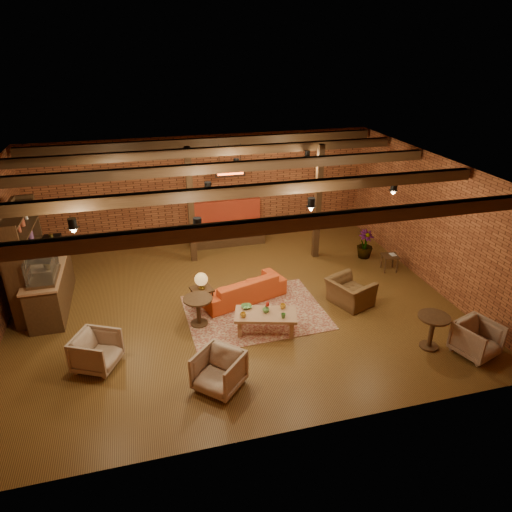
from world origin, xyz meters
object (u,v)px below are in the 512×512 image
object	(u,v)px
coffee_table	(265,315)
plant_tall	(368,218)
armchair_far	(477,338)
round_table_left	(198,307)
armchair_right	(350,288)
sofa	(243,288)
round_table_right	(432,327)
side_table_book	(390,256)
side_table_lamp	(201,282)
armchair_b	(219,369)
armchair_a	(96,350)

from	to	relation	value
coffee_table	plant_tall	world-z (taller)	plant_tall
armchair_far	plant_tall	world-z (taller)	plant_tall
round_table_left	armchair_right	xyz separation A→B (m)	(3.55, -0.04, -0.03)
sofa	round_table_left	world-z (taller)	round_table_left
coffee_table	round_table_right	size ratio (longest dim) A/B	1.94
coffee_table	side_table_book	xyz separation A→B (m)	(3.99, 1.87, 0.02)
round_table_left	plant_tall	size ratio (longest dim) A/B	0.27
side_table_lamp	armchair_b	bearing A→B (deg)	-92.18
side_table_lamp	round_table_left	xyz separation A→B (m)	(-0.17, -0.57, -0.27)
coffee_table	armchair_far	size ratio (longest dim) A/B	1.86
armchair_b	round_table_right	world-z (taller)	armchair_b
round_table_right	armchair_right	bearing A→B (deg)	113.63
armchair_far	coffee_table	bearing A→B (deg)	136.46
sofa	side_table_lamp	xyz separation A→B (m)	(-1.00, -0.23, 0.42)
round_table_right	plant_tall	world-z (taller)	plant_tall
side_table_book	armchair_far	distance (m)	3.68
coffee_table	side_table_lamp	size ratio (longest dim) A/B	1.51
coffee_table	side_table_book	size ratio (longest dim) A/B	3.03
armchair_b	round_table_right	xyz separation A→B (m)	(4.34, 0.08, 0.10)
side_table_lamp	side_table_book	size ratio (longest dim) A/B	2.00
armchair_b	round_table_right	distance (m)	4.34
side_table_book	armchair_far	world-z (taller)	armchair_far
side_table_book	armchair_far	xyz separation A→B (m)	(-0.18, -3.68, -0.03)
coffee_table	armchair_b	xyz separation A→B (m)	(-1.26, -1.47, -0.00)
armchair_right	armchair_far	bearing A→B (deg)	-167.44
coffee_table	round_table_left	bearing A→B (deg)	155.31
armchair_a	side_table_book	distance (m)	7.71
coffee_table	armchair_a	distance (m)	3.41
armchair_a	armchair_right	bearing A→B (deg)	-54.54
coffee_table	armchair_b	size ratio (longest dim) A/B	1.81
side_table_lamp	armchair_far	xyz separation A→B (m)	(4.98, -2.99, -0.34)
armchair_far	plant_tall	bearing A→B (deg)	72.95
sofa	armchair_far	size ratio (longest dim) A/B	2.66
plant_tall	armchair_a	bearing A→B (deg)	-156.41
coffee_table	armchair_far	bearing A→B (deg)	-25.31
sofa	round_table_left	bearing A→B (deg)	17.04
round_table_left	sofa	bearing A→B (deg)	34.47
round_table_right	armchair_far	world-z (taller)	armchair_far
side_table_book	plant_tall	size ratio (longest dim) A/B	0.20
side_table_lamp	plant_tall	bearing A→B (deg)	18.12
round_table_right	round_table_left	bearing A→B (deg)	155.60
side_table_lamp	armchair_a	distance (m)	2.71
armchair_right	round_table_right	size ratio (longest dim) A/B	1.30
armchair_right	armchair_b	bearing A→B (deg)	99.00
coffee_table	plant_tall	size ratio (longest dim) A/B	0.59
sofa	round_table_left	xyz separation A→B (m)	(-1.17, -0.80, 0.15)
round_table_right	side_table_book	bearing A→B (deg)	74.27
armchair_far	side_table_lamp	bearing A→B (deg)	130.79
side_table_lamp	plant_tall	size ratio (longest dim) A/B	0.39
sofa	armchair_far	bearing A→B (deg)	123.55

